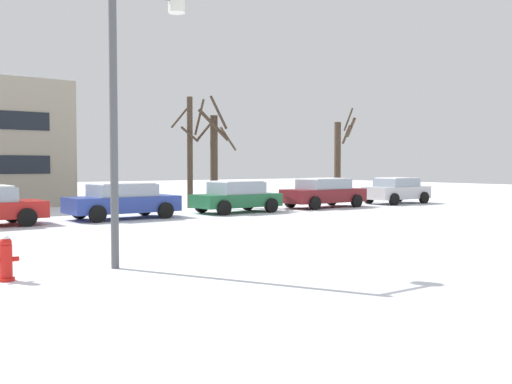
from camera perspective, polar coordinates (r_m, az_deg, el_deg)
The scene contains 9 objects.
fire_hydrant at distance 11.41m, azimuth -23.51°, elevation -6.02°, with size 0.44×0.30×0.83m.
street_lamp at distance 12.17m, azimuth -12.64°, elevation 9.33°, with size 1.70×0.36×5.78m.
parked_car_blue at distance 23.21m, azimuth -13.07°, elevation -0.80°, with size 4.31×2.16×1.42m.
parked_car_green at distance 25.59m, azimuth -1.94°, elevation -0.44°, with size 3.92×2.06×1.42m.
parked_car_maroon at distance 28.92m, azimuth 6.72°, elevation -0.05°, with size 4.41×2.06×1.47m.
parked_car_silver at distance 32.64m, azimuth 13.74°, elevation 0.17°, with size 3.90×2.03×1.44m.
tree_far_left at distance 28.62m, azimuth -6.54°, elevation 4.25°, with size 1.49×1.49×5.47m.
tree_far_right at distance 33.87m, azimuth 8.21°, elevation 3.40°, with size 1.36×1.54×5.38m.
tree_far_mid at distance 29.19m, azimuth -4.15°, elevation 3.63°, with size 2.25×2.05×5.56m.
Camera 1 is at (-0.08, -12.62, 2.09)m, focal length 40.43 mm.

